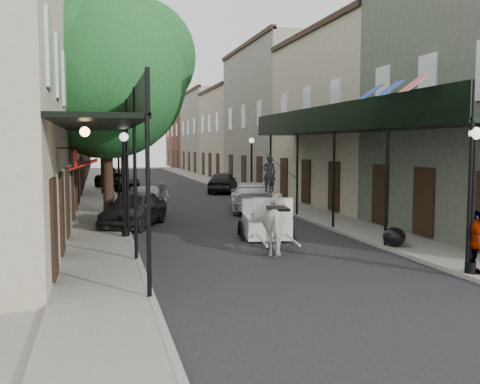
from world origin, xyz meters
TOP-DOWN VIEW (x-y plane):
  - ground at (0.00, 0.00)m, footprint 140.00×140.00m
  - road at (0.00, 20.00)m, footprint 8.00×90.00m
  - sidewalk_left at (-5.00, 20.00)m, footprint 2.20×90.00m
  - sidewalk_right at (5.00, 20.00)m, footprint 2.20×90.00m
  - building_row_left at (-8.60, 30.00)m, footprint 5.00×80.00m
  - building_row_right at (8.60, 30.00)m, footprint 5.00×80.00m
  - gallery_left at (-4.79, 6.98)m, footprint 2.20×18.05m
  - gallery_right at (4.79, 6.98)m, footprint 2.20×18.05m
  - tree_near at (-4.20, 10.18)m, footprint 7.31×6.80m
  - tree_far at (-4.25, 24.18)m, footprint 6.45×6.00m
  - lamppost_right_near at (4.10, -2.00)m, footprint 0.32×0.32m
  - lamppost_left at (-4.10, 6.00)m, footprint 0.32×0.32m
  - lamppost_right_far at (4.10, 18.00)m, footprint 0.32×0.32m
  - horse at (0.45, 2.38)m, footprint 1.30×2.28m
  - carriage at (0.88, 5.19)m, footprint 2.10×2.89m
  - pedestrian_walking at (-2.00, 12.17)m, footprint 0.97×0.88m
  - pedestrian_sidewalk_left at (-4.25, 19.91)m, footprint 1.46×1.22m
  - pedestrian_sidewalk_right at (4.20, -2.00)m, footprint 0.69×1.02m
  - car_left_near at (-3.60, 9.00)m, footprint 3.42×4.76m
  - car_left_mid at (-2.60, 14.82)m, footprint 1.70×3.71m
  - car_left_far at (-3.60, 28.49)m, footprint 3.60×5.46m
  - car_right_near at (2.60, 12.76)m, footprint 3.27×5.56m
  - car_right_far at (3.60, 23.62)m, footprint 3.23×4.83m
  - trash_bags at (4.32, 1.96)m, footprint 0.98×1.13m

SIDE VIEW (x-z plane):
  - ground at x=0.00m, z-range 0.00..0.00m
  - road at x=0.00m, z-range 0.00..0.01m
  - sidewalk_left at x=-5.00m, z-range 0.00..0.12m
  - sidewalk_right at x=5.00m, z-range 0.00..0.12m
  - trash_bags at x=4.32m, z-range 0.10..0.72m
  - car_left_mid at x=-2.60m, z-range 0.00..1.18m
  - car_left_far at x=-3.60m, z-range 0.00..1.39m
  - car_left_near at x=-3.60m, z-range 0.00..1.51m
  - car_right_near at x=2.60m, z-range 0.00..1.51m
  - car_right_far at x=3.60m, z-range 0.00..1.53m
  - pedestrian_walking at x=-2.00m, z-range 0.00..1.61m
  - horse at x=0.45m, z-range 0.00..1.82m
  - pedestrian_sidewalk_right at x=4.20m, z-range 0.12..1.73m
  - pedestrian_sidewalk_left at x=-4.25m, z-range 0.12..2.08m
  - carriage at x=0.88m, z-range -0.34..2.71m
  - lamppost_right_near at x=4.10m, z-range 0.19..3.90m
  - lamppost_left at x=-4.10m, z-range 0.19..3.90m
  - lamppost_right_far at x=4.10m, z-range 0.19..3.90m
  - gallery_left at x=-4.79m, z-range 1.61..6.49m
  - gallery_right at x=4.79m, z-range 1.61..6.49m
  - building_row_left at x=-8.60m, z-range 0.00..10.50m
  - building_row_right at x=8.60m, z-range 0.00..10.50m
  - tree_far at x=-4.25m, z-range 1.53..10.14m
  - tree_near at x=-4.20m, z-range 1.67..11.30m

